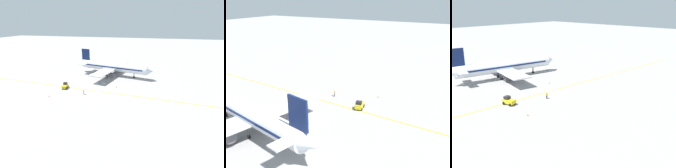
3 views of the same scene
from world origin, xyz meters
The scene contains 7 objects.
ground_plane centered at (0.00, 0.00, 0.00)m, with size 400.00×400.00×0.00m, color gray.
apron_yellow_centreline centered at (0.00, 0.00, 0.00)m, with size 0.40×120.00×0.01m, color yellow.
airplane_at_gate centered at (-19.68, -0.53, 3.71)m, with size 28.47×35.32×10.60m.
baggage_tug_white centered at (-0.13, -13.02, 0.90)m, with size 3.23×2.23×2.11m.
ground_crew_worker centered at (3.49, -4.42, 0.91)m, with size 0.55×0.34×1.68m.
traffic_cone_near_nose centered at (-4.99, 4.58, 0.28)m, with size 0.32×0.32×0.55m, color orange.
traffic_cone_mid_apron centered at (8.13, -14.20, 0.28)m, with size 0.32×0.32×0.55m, color orange.
Camera 3 is at (47.58, -45.55, 22.34)m, focal length 42.00 mm.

